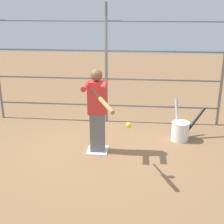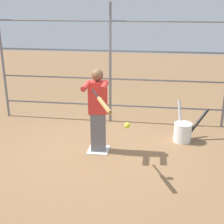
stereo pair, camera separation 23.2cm
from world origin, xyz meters
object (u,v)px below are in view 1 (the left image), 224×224
at_px(baseball_bat_swinging, 104,103).
at_px(bat_bucket, 181,130).
at_px(softball_in_flight, 129,125).
at_px(batter, 97,109).

xyz_separation_m(baseball_bat_swinging, bat_bucket, (-1.40, -1.61, -1.06)).
distance_m(baseball_bat_swinging, softball_in_flight, 0.55).
distance_m(baseball_bat_swinging, bat_bucket, 2.38).
height_order(batter, bat_bucket, batter).
distance_m(batter, baseball_bat_swinging, 1.03).
bearing_deg(softball_in_flight, batter, -52.38).
bearing_deg(batter, softball_in_flight, 127.62).
bearing_deg(baseball_bat_swinging, softball_in_flight, -165.42).
relative_size(softball_in_flight, bat_bucket, 0.12).
bearing_deg(bat_bucket, baseball_bat_swinging, 48.88).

